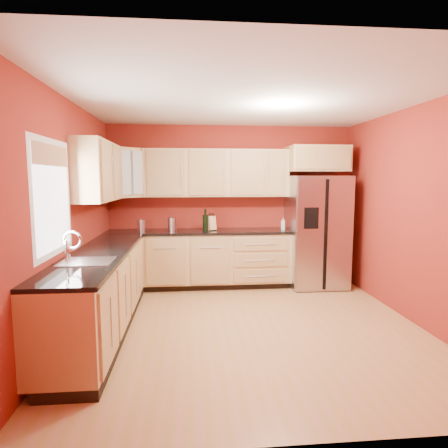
{
  "coord_description": "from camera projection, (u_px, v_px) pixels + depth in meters",
  "views": [
    {
      "loc": [
        -0.68,
        -4.2,
        1.72
      ],
      "look_at": [
        -0.21,
        0.9,
        1.11
      ],
      "focal_mm": 30.0,
      "sensor_mm": 36.0,
      "label": 1
    }
  ],
  "objects": [
    {
      "name": "floor",
      "position": [
        249.0,
        326.0,
        4.42
      ],
      "size": [
        4.0,
        4.0,
        0.0
      ],
      "primitive_type": "plane",
      "color": "#AD8143",
      "rests_on": "ground"
    },
    {
      "name": "ceiling",
      "position": [
        251.0,
        99.0,
        4.11
      ],
      "size": [
        4.0,
        4.0,
        0.0
      ],
      "primitive_type": "plane",
      "color": "silver",
      "rests_on": "wall_back"
    },
    {
      "name": "wall_back",
      "position": [
        231.0,
        205.0,
        6.24
      ],
      "size": [
        4.0,
        0.04,
        2.6
      ],
      "primitive_type": "cube",
      "color": "maroon",
      "rests_on": "floor"
    },
    {
      "name": "wall_front",
      "position": [
        302.0,
        249.0,
        2.28
      ],
      "size": [
        4.0,
        0.04,
        2.6
      ],
      "primitive_type": "cube",
      "color": "maroon",
      "rests_on": "floor"
    },
    {
      "name": "wall_left",
      "position": [
        69.0,
        218.0,
        4.08
      ],
      "size": [
        0.04,
        4.0,
        2.6
      ],
      "primitive_type": "cube",
      "color": "maroon",
      "rests_on": "floor"
    },
    {
      "name": "wall_right",
      "position": [
        416.0,
        215.0,
        4.44
      ],
      "size": [
        0.04,
        4.0,
        2.6
      ],
      "primitive_type": "cube",
      "color": "maroon",
      "rests_on": "floor"
    },
    {
      "name": "base_cabinets_back",
      "position": [
        199.0,
        260.0,
        6.0
      ],
      "size": [
        2.9,
        0.6,
        0.88
      ],
      "primitive_type": "cube",
      "color": "tan",
      "rests_on": "floor"
    },
    {
      "name": "base_cabinets_left",
      "position": [
        100.0,
        294.0,
        4.21
      ],
      "size": [
        0.6,
        2.8,
        0.88
      ],
      "primitive_type": "cube",
      "color": "tan",
      "rests_on": "floor"
    },
    {
      "name": "countertop_back",
      "position": [
        198.0,
        232.0,
        5.93
      ],
      "size": [
        2.9,
        0.62,
        0.04
      ],
      "primitive_type": "cube",
      "color": "black",
      "rests_on": "base_cabinets_back"
    },
    {
      "name": "countertop_left",
      "position": [
        99.0,
        254.0,
        4.16
      ],
      "size": [
        0.62,
        2.8,
        0.04
      ],
      "primitive_type": "cube",
      "color": "black",
      "rests_on": "base_cabinets_left"
    },
    {
      "name": "upper_cabinets_back",
      "position": [
        217.0,
        173.0,
        5.99
      ],
      "size": [
        2.3,
        0.33,
        0.75
      ],
      "primitive_type": "cube",
      "color": "tan",
      "rests_on": "wall_back"
    },
    {
      "name": "upper_cabinets_left",
      "position": [
        98.0,
        171.0,
        4.75
      ],
      "size": [
        0.33,
        1.35,
        0.75
      ],
      "primitive_type": "cube",
      "color": "tan",
      "rests_on": "wall_left"
    },
    {
      "name": "corner_upper_cabinet",
      "position": [
        125.0,
        173.0,
        5.7
      ],
      "size": [
        0.67,
        0.67,
        0.75
      ],
      "primitive_type": "cube",
      "rotation": [
        0.0,
        0.0,
        0.79
      ],
      "color": "tan",
      "rests_on": "wall_back"
    },
    {
      "name": "over_fridge_cabinet",
      "position": [
        317.0,
        159.0,
        5.98
      ],
      "size": [
        0.92,
        0.6,
        0.4
      ],
      "primitive_type": "cube",
      "color": "tan",
      "rests_on": "wall_back"
    },
    {
      "name": "refrigerator",
      "position": [
        316.0,
        231.0,
        6.04
      ],
      "size": [
        0.9,
        0.75,
        1.78
      ],
      "primitive_type": "cube",
      "color": "silver",
      "rests_on": "floor"
    },
    {
      "name": "window",
      "position": [
        53.0,
        198.0,
        3.56
      ],
      "size": [
        0.03,
        0.9,
        1.0
      ],
      "primitive_type": "cube",
      "color": "white",
      "rests_on": "wall_left"
    },
    {
      "name": "sink_faucet",
      "position": [
        86.0,
        247.0,
        3.64
      ],
      "size": [
        0.5,
        0.42,
        0.3
      ],
      "primitive_type": null,
      "color": "silver",
      "rests_on": "countertop_left"
    },
    {
      "name": "canister_left",
      "position": [
        172.0,
        224.0,
        5.86
      ],
      "size": [
        0.13,
        0.13,
        0.21
      ],
      "primitive_type": "cylinder",
      "rotation": [
        0.0,
        0.0,
        0.01
      ],
      "color": "silver",
      "rests_on": "countertop_back"
    },
    {
      "name": "canister_right",
      "position": [
        142.0,
        226.0,
        5.8
      ],
      "size": [
        0.14,
        0.14,
        0.19
      ],
      "primitive_type": "cylinder",
      "rotation": [
        0.0,
        0.0,
        -0.26
      ],
      "color": "silver",
      "rests_on": "countertop_back"
    },
    {
      "name": "wine_bottle_a",
      "position": [
        206.0,
        220.0,
        5.93
      ],
      "size": [
        0.1,
        0.1,
        0.33
      ],
      "primitive_type": null,
      "rotation": [
        0.0,
        0.0,
        -0.4
      ],
      "color": "black",
      "rests_on": "countertop_back"
    },
    {
      "name": "wine_bottle_b",
      "position": [
        205.0,
        220.0,
        5.93
      ],
      "size": [
        0.09,
        0.09,
        0.34
      ],
      "primitive_type": null,
      "rotation": [
        0.0,
        0.0,
        -0.23
      ],
      "color": "black",
      "rests_on": "countertop_back"
    },
    {
      "name": "knife_block",
      "position": [
        212.0,
        223.0,
        5.95
      ],
      "size": [
        0.14,
        0.13,
        0.22
      ],
      "primitive_type": "cube",
      "rotation": [
        0.0,
        0.0,
        0.36
      ],
      "color": "tan",
      "rests_on": "countertop_back"
    },
    {
      "name": "soap_dispenser",
      "position": [
        283.0,
        224.0,
        5.97
      ],
      "size": [
        0.07,
        0.07,
        0.19
      ],
      "primitive_type": "cylinder",
      "rotation": [
        0.0,
        0.0,
        -0.13
      ],
      "color": "silver",
      "rests_on": "countertop_back"
    }
  ]
}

